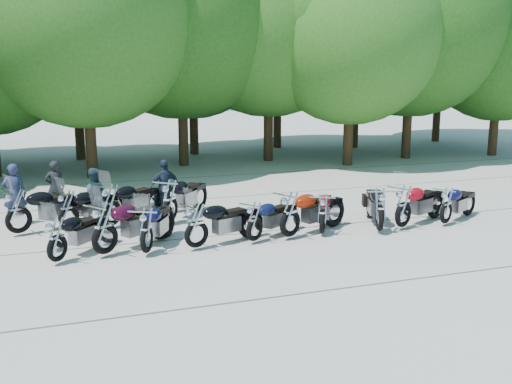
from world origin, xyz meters
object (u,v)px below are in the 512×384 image
object	(u,v)px
motorcycle_0	(57,238)
rider_2	(165,187)
motorcycle_1	(104,227)
motorcycle_5	(290,213)
rider_0	(15,194)
motorcycle_2	(146,229)
rider_1	(94,196)
motorcycle_8	(404,205)
motorcycle_9	(446,204)
rider_3	(55,187)
motorcycle_12	(111,204)
motorcycle_6	(323,212)
motorcycle_3	(196,224)
motorcycle_11	(68,208)
motorcycle_7	(380,208)
motorcycle_4	(254,220)
motorcycle_13	(170,199)
motorcycle_10	(18,210)

from	to	relation	value
motorcycle_0	rider_2	xyz separation A→B (m)	(3.16, 3.92, 0.21)
motorcycle_1	rider_2	xyz separation A→B (m)	(2.10, 3.73, 0.10)
motorcycle_5	rider_2	bearing A→B (deg)	8.44
motorcycle_1	rider_0	xyz separation A→B (m)	(-2.10, 3.77, 0.15)
motorcycle_2	rider_1	bearing A→B (deg)	-46.41
motorcycle_1	motorcycle_0	bearing A→B (deg)	65.83
motorcycle_8	motorcycle_9	size ratio (longest dim) A/B	1.13
rider_3	motorcycle_0	bearing A→B (deg)	81.92
motorcycle_8	motorcycle_12	xyz separation A→B (m)	(-7.47, 2.70, 0.00)
motorcycle_0	rider_0	size ratio (longest dim) A/B	1.24
motorcycle_0	motorcycle_2	world-z (taller)	motorcycle_2
motorcycle_6	motorcycle_5	bearing A→B (deg)	33.15
motorcycle_3	rider_1	distance (m)	4.03
motorcycle_5	motorcycle_8	xyz separation A→B (m)	(3.26, -0.11, -0.01)
motorcycle_11	motorcycle_6	bearing A→B (deg)	-146.49
motorcycle_1	motorcycle_6	bearing A→B (deg)	-124.24
rider_2	motorcycle_1	bearing A→B (deg)	46.91
motorcycle_7	motorcycle_9	distance (m)	2.16
motorcycle_4	motorcycle_8	xyz separation A→B (m)	(4.23, -0.08, 0.09)
motorcycle_13	motorcycle_3	bearing A→B (deg)	133.07
motorcycle_6	motorcycle_9	xyz separation A→B (m)	(3.68, -0.20, -0.02)
motorcycle_6	motorcycle_10	distance (m)	7.94
rider_2	motorcycle_13	bearing A→B (deg)	71.52
motorcycle_8	rider_1	xyz separation A→B (m)	(-7.88, 3.39, 0.11)
motorcycle_2	motorcycle_12	xyz separation A→B (m)	(-0.53, 2.74, 0.05)
motorcycle_4	motorcycle_9	world-z (taller)	motorcycle_9
motorcycle_4	motorcycle_6	world-z (taller)	motorcycle_6
motorcycle_13	motorcycle_10	bearing A→B (deg)	38.17
motorcycle_13	rider_0	distance (m)	4.31
motorcycle_12	rider_2	distance (m)	2.08
motorcycle_8	motorcycle_11	size ratio (longest dim) A/B	1.09
motorcycle_5	motorcycle_9	distance (m)	4.62
motorcycle_10	motorcycle_13	bearing A→B (deg)	-115.36
motorcycle_8	motorcycle_12	distance (m)	7.94
motorcycle_8	motorcycle_13	size ratio (longest dim) A/B	0.96
motorcycle_2	motorcycle_0	bearing A→B (deg)	27.93
motorcycle_5	motorcycle_7	xyz separation A→B (m)	(2.47, -0.23, -0.01)
motorcycle_1	motorcycle_10	distance (m)	3.23
motorcycle_4	rider_2	size ratio (longest dim) A/B	1.28
motorcycle_2	motorcycle_13	size ratio (longest dim) A/B	0.89
motorcycle_0	rider_2	world-z (taller)	rider_2
motorcycle_10	motorcycle_4	bearing A→B (deg)	-138.64
motorcycle_7	rider_1	xyz separation A→B (m)	(-7.09, 3.51, 0.11)
rider_1	rider_3	bearing A→B (deg)	-56.48
motorcycle_10	rider_1	bearing A→B (deg)	-94.50
motorcycle_6	rider_2	world-z (taller)	rider_2
rider_0	rider_3	bearing A→B (deg)	-135.52
motorcycle_13	motorcycle_12	bearing A→B (deg)	35.80
motorcycle_1	motorcycle_12	distance (m)	2.58
motorcycle_6	motorcycle_10	xyz separation A→B (m)	(-7.52, 2.55, 0.07)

